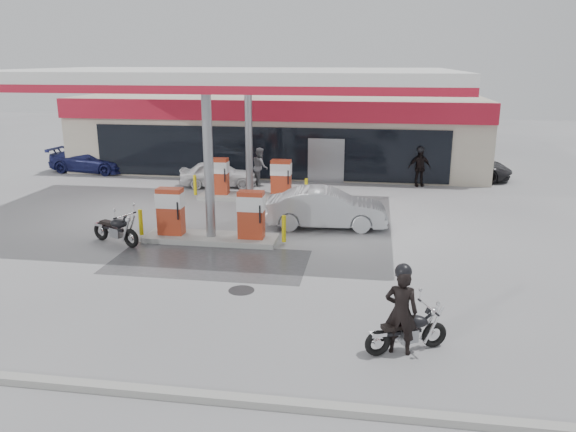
% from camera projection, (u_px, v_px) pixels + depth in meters
% --- Properties ---
extents(ground, '(90.00, 90.00, 0.00)m').
position_uv_depth(ground, '(193.00, 261.00, 17.19)').
color(ground, gray).
rests_on(ground, ground).
extents(wet_patch, '(6.00, 3.00, 0.00)m').
position_uv_depth(wet_patch, '(209.00, 262.00, 17.11)').
color(wet_patch, '#4C4C4F').
rests_on(wet_patch, ground).
extents(drain_cover, '(0.70, 0.70, 0.01)m').
position_uv_depth(drain_cover, '(241.00, 290.00, 14.99)').
color(drain_cover, '#38383A').
rests_on(drain_cover, ground).
extents(kerb, '(28.00, 0.25, 0.15)m').
position_uv_depth(kerb, '(75.00, 385.00, 10.51)').
color(kerb, gray).
rests_on(kerb, ground).
extents(store_building, '(22.00, 8.22, 4.00)m').
position_uv_depth(store_building, '(280.00, 131.00, 31.81)').
color(store_building, beige).
rests_on(store_building, ground).
extents(canopy, '(16.00, 10.02, 5.51)m').
position_uv_depth(canopy, '(229.00, 79.00, 20.52)').
color(canopy, silver).
rests_on(canopy, ground).
extents(pump_island_near, '(5.14, 1.30, 1.78)m').
position_uv_depth(pump_island_near, '(211.00, 221.00, 18.90)').
color(pump_island_near, '#9E9E99').
rests_on(pump_island_near, ground).
extents(pump_island_far, '(5.14, 1.30, 1.78)m').
position_uv_depth(pump_island_far, '(250.00, 183.00, 24.61)').
color(pump_island_far, '#9E9E99').
rests_on(pump_island_far, ground).
extents(main_motorcycle, '(1.77, 0.99, 0.97)m').
position_uv_depth(main_motorcycle, '(408.00, 332.00, 11.78)').
color(main_motorcycle, black).
rests_on(main_motorcycle, ground).
extents(biker_main, '(0.73, 0.52, 1.87)m').
position_uv_depth(biker_main, '(401.00, 312.00, 11.59)').
color(biker_main, black).
rests_on(biker_main, ground).
extents(parked_motorcycle, '(1.99, 1.15, 1.08)m').
position_uv_depth(parked_motorcycle, '(116.00, 230.00, 18.63)').
color(parked_motorcycle, black).
rests_on(parked_motorcycle, ground).
extents(sedan_white, '(3.89, 2.14, 1.25)m').
position_uv_depth(sedan_white, '(218.00, 174.00, 27.03)').
color(sedan_white, silver).
rests_on(sedan_white, ground).
extents(attendant, '(0.98, 1.09, 1.85)m').
position_uv_depth(attendant, '(260.00, 167.00, 27.23)').
color(attendant, slate).
rests_on(attendant, ground).
extents(hatchback_silver, '(4.46, 1.82, 1.44)m').
position_uv_depth(hatchback_silver, '(327.00, 208.00, 20.44)').
color(hatchback_silver, '#B4B7BD').
rests_on(hatchback_silver, ground).
extents(parked_car_left, '(4.64, 2.28, 1.30)m').
position_uv_depth(parked_car_left, '(90.00, 160.00, 30.52)').
color(parked_car_left, '#181C52').
rests_on(parked_car_left, ground).
extents(parked_car_right, '(4.98, 3.23, 1.28)m').
position_uv_depth(parked_car_right, '(465.00, 166.00, 28.85)').
color(parked_car_right, black).
rests_on(parked_car_right, ground).
extents(biker_walking, '(1.14, 0.66, 1.82)m').
position_uv_depth(biker_walking, '(420.00, 168.00, 27.05)').
color(biker_walking, black).
rests_on(biker_walking, ground).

